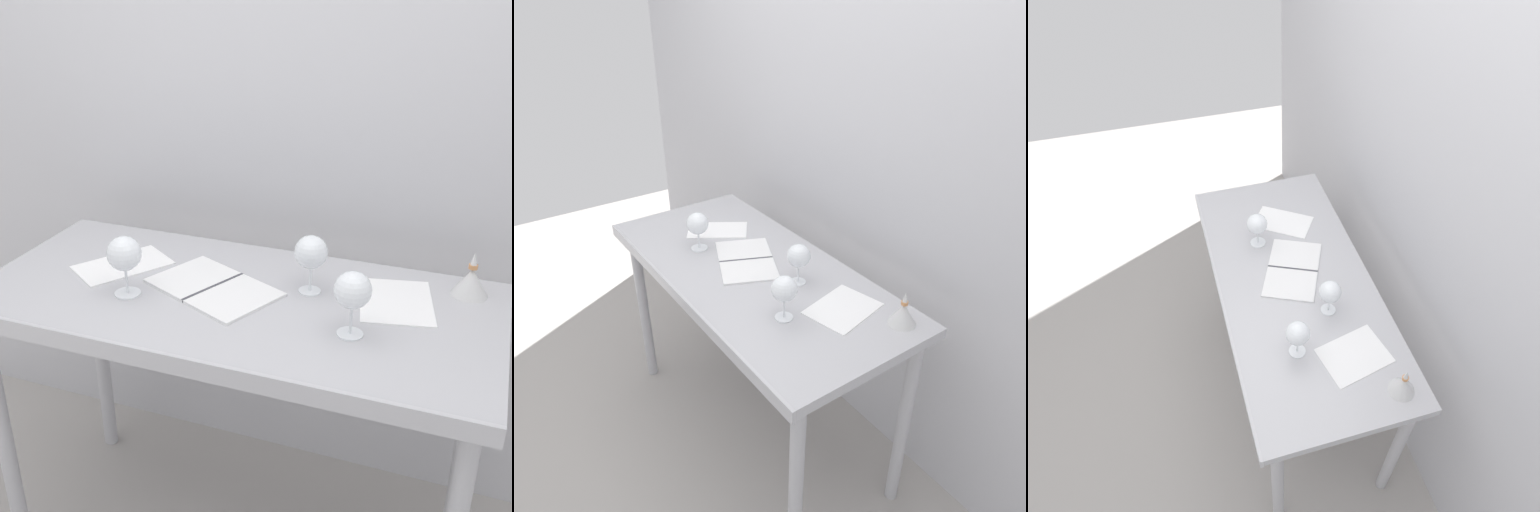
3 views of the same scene
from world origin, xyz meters
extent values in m
cube|color=#B8B8BD|center=(0.00, 0.49, 1.30)|extent=(3.80, 0.04, 2.60)
cube|color=#B1B1B6|center=(0.00, 0.00, 0.88)|extent=(1.40, 0.64, 0.04)
cube|color=#B1B1B6|center=(0.00, -0.33, 0.88)|extent=(1.40, 0.01, 0.05)
cylinder|color=#B1B1B6|center=(-0.64, -0.26, 0.43)|extent=(0.05, 0.05, 0.86)
cylinder|color=#B1B1B6|center=(-0.64, 0.26, 0.43)|extent=(0.05, 0.05, 0.86)
cylinder|color=#B1B1B6|center=(0.64, 0.26, 0.43)|extent=(0.05, 0.05, 0.86)
cylinder|color=white|center=(0.19, 0.08, 0.90)|extent=(0.06, 0.06, 0.00)
cylinder|color=white|center=(0.19, 0.08, 0.94)|extent=(0.01, 0.01, 0.08)
sphere|color=white|center=(0.19, 0.08, 1.02)|extent=(0.09, 0.09, 0.09)
cylinder|color=#5B1517|center=(0.19, 0.08, 1.00)|extent=(0.06, 0.06, 0.02)
cylinder|color=white|center=(-0.27, -0.10, 0.90)|extent=(0.07, 0.07, 0.00)
cylinder|color=white|center=(-0.27, -0.10, 0.94)|extent=(0.01, 0.01, 0.08)
sphere|color=white|center=(-0.27, -0.10, 1.02)|extent=(0.09, 0.09, 0.09)
cylinder|color=maroon|center=(-0.27, -0.10, 1.00)|extent=(0.07, 0.07, 0.02)
cylinder|color=white|center=(0.34, -0.10, 0.90)|extent=(0.06, 0.06, 0.00)
cylinder|color=white|center=(0.34, -0.10, 0.94)|extent=(0.01, 0.01, 0.08)
sphere|color=white|center=(0.34, -0.10, 1.02)|extent=(0.09, 0.09, 0.09)
cylinder|color=maroon|center=(0.34, -0.10, 1.00)|extent=(0.06, 0.06, 0.02)
cube|color=white|center=(-0.14, 0.04, 0.90)|extent=(0.25, 0.27, 0.01)
cube|color=white|center=(0.01, -0.03, 0.90)|extent=(0.25, 0.27, 0.01)
cube|color=#3F3F47|center=(-0.07, 0.01, 0.90)|extent=(0.10, 0.20, 0.01)
cube|color=white|center=(0.41, 0.11, 0.90)|extent=(0.24, 0.28, 0.00)
cube|color=white|center=(-0.38, 0.05, 0.90)|extent=(0.28, 0.31, 0.00)
cone|color=silver|center=(0.59, 0.22, 0.94)|extent=(0.10, 0.10, 0.08)
cylinder|color=#C17F4C|center=(0.59, 0.22, 0.98)|extent=(0.02, 0.02, 0.01)
cone|color=silver|center=(0.59, 0.22, 1.01)|extent=(0.02, 0.02, 0.04)
camera|label=1|loc=(0.60, -1.44, 1.73)|focal=46.00mm
camera|label=2|loc=(1.49, -0.96, 1.97)|focal=36.15mm
camera|label=3|loc=(1.26, -0.41, 2.47)|focal=33.31mm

